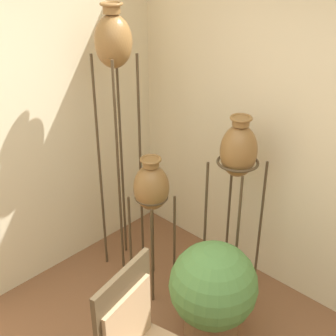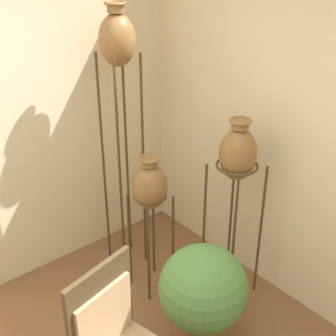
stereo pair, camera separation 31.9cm
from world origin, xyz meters
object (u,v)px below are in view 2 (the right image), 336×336
at_px(vase_stand_short, 150,189).
at_px(potted_plant, 203,294).
at_px(vase_stand_medium, 238,158).
at_px(vase_stand_tall, 118,53).

distance_m(vase_stand_short, potted_plant, 0.83).
relative_size(vase_stand_medium, vase_stand_short, 1.26).
xyz_separation_m(vase_stand_tall, potted_plant, (-0.14, -1.07, -1.39)).
xyz_separation_m(vase_stand_tall, vase_stand_short, (-0.04, -0.39, -0.91)).
xyz_separation_m(vase_stand_medium, vase_stand_short, (-0.44, 0.43, -0.27)).
height_order(vase_stand_short, potted_plant, vase_stand_short).
bearing_deg(vase_stand_medium, vase_stand_short, 135.79).
xyz_separation_m(vase_stand_tall, vase_stand_medium, (0.40, -0.82, -0.64)).
bearing_deg(potted_plant, vase_stand_medium, 24.74).
bearing_deg(vase_stand_short, vase_stand_medium, -44.21).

